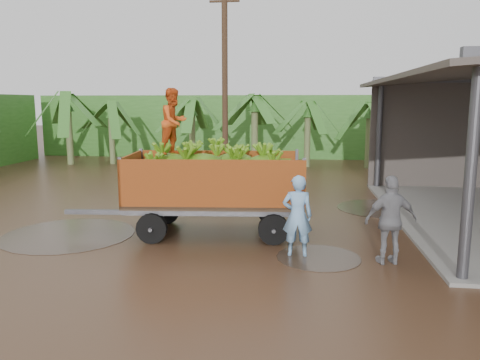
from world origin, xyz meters
name	(u,v)px	position (x,y,z in m)	size (l,w,h in m)	color
ground	(210,221)	(0.00, 0.00, 0.00)	(100.00, 100.00, 0.00)	black
hedge_north	(226,126)	(-2.00, 16.00, 1.80)	(22.00, 3.00, 3.60)	#2D661E
banana_trailer	(214,182)	(0.32, -1.11, 1.29)	(5.91, 2.39, 3.53)	#CC581D
man_blue	(297,216)	(2.34, -2.60, 0.86)	(0.63, 0.41, 1.72)	#75A7D6
man_grey	(391,220)	(4.18, -2.85, 0.89)	(1.05, 0.44, 1.78)	gray
utility_pole	(225,84)	(-0.67, 7.00, 3.92)	(1.20, 0.24, 7.72)	#47301E
banana_plants	(109,136)	(-5.40, 6.25, 1.81)	(24.77, 20.05, 3.94)	#2D661E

